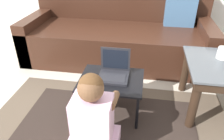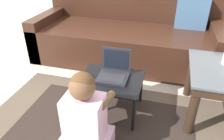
{
  "view_description": "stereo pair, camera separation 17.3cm",
  "coord_description": "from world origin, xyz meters",
  "px_view_note": "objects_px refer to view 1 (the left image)",
  "views": [
    {
      "loc": [
        0.26,
        -1.37,
        1.32
      ],
      "look_at": [
        -0.0,
        0.19,
        0.4
      ],
      "focal_mm": 35.0,
      "sensor_mm": 36.0,
      "label": 1
    },
    {
      "loc": [
        0.43,
        -1.33,
        1.32
      ],
      "look_at": [
        -0.0,
        0.19,
        0.4
      ],
      "focal_mm": 35.0,
      "sensor_mm": 36.0,
      "label": 2
    }
  ],
  "objects_px": {
    "person_seated": "(93,123)",
    "cup_on_table": "(223,53)",
    "computer_mouse": "(88,79)",
    "laptop": "(114,73)",
    "couch": "(119,36)",
    "laptop_desk": "(111,83)"
  },
  "relations": [
    {
      "from": "laptop_desk",
      "to": "laptop",
      "type": "height_order",
      "value": "laptop"
    },
    {
      "from": "computer_mouse",
      "to": "cup_on_table",
      "type": "xyz_separation_m",
      "value": [
        1.09,
        0.33,
        0.16
      ]
    },
    {
      "from": "laptop",
      "to": "person_seated",
      "type": "height_order",
      "value": "person_seated"
    },
    {
      "from": "laptop",
      "to": "couch",
      "type": "bearing_deg",
      "value": 95.77
    },
    {
      "from": "couch",
      "to": "cup_on_table",
      "type": "bearing_deg",
      "value": -39.37
    },
    {
      "from": "person_seated",
      "to": "couch",
      "type": "bearing_deg",
      "value": 91.69
    },
    {
      "from": "computer_mouse",
      "to": "person_seated",
      "type": "distance_m",
      "value": 0.44
    },
    {
      "from": "couch",
      "to": "laptop_desk",
      "type": "distance_m",
      "value": 1.1
    },
    {
      "from": "couch",
      "to": "cup_on_table",
      "type": "xyz_separation_m",
      "value": [
        1.0,
        -0.82,
        0.23
      ]
    },
    {
      "from": "couch",
      "to": "laptop_desk",
      "type": "height_order",
      "value": "couch"
    },
    {
      "from": "person_seated",
      "to": "cup_on_table",
      "type": "height_order",
      "value": "person_seated"
    },
    {
      "from": "couch",
      "to": "computer_mouse",
      "type": "height_order",
      "value": "couch"
    },
    {
      "from": "couch",
      "to": "computer_mouse",
      "type": "bearing_deg",
      "value": -94.53
    },
    {
      "from": "laptop",
      "to": "cup_on_table",
      "type": "relative_size",
      "value": 2.59
    },
    {
      "from": "laptop_desk",
      "to": "cup_on_table",
      "type": "xyz_separation_m",
      "value": [
        0.91,
        0.28,
        0.22
      ]
    },
    {
      "from": "laptop",
      "to": "person_seated",
      "type": "bearing_deg",
      "value": -96.75
    },
    {
      "from": "cup_on_table",
      "to": "person_seated",
      "type": "bearing_deg",
      "value": -142.11
    },
    {
      "from": "laptop_desk",
      "to": "couch",
      "type": "bearing_deg",
      "value": 94.57
    },
    {
      "from": "laptop",
      "to": "computer_mouse",
      "type": "xyz_separation_m",
      "value": [
        -0.2,
        -0.1,
        -0.02
      ]
    },
    {
      "from": "laptop_desk",
      "to": "laptop",
      "type": "bearing_deg",
      "value": 66.25
    },
    {
      "from": "laptop_desk",
      "to": "computer_mouse",
      "type": "xyz_separation_m",
      "value": [
        -0.18,
        -0.05,
        0.06
      ]
    },
    {
      "from": "couch",
      "to": "computer_mouse",
      "type": "relative_size",
      "value": 23.37
    }
  ]
}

